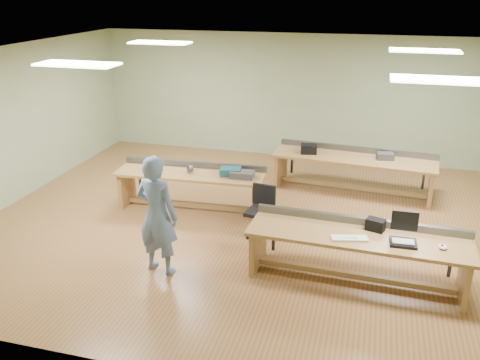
% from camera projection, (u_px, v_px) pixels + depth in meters
% --- Properties ---
extents(floor, '(10.00, 10.00, 0.00)m').
position_uv_depth(floor, '(264.00, 224.00, 9.21)').
color(floor, '#905D36').
rests_on(floor, ground).
extents(ceiling, '(10.00, 10.00, 0.00)m').
position_uv_depth(ceiling, '(267.00, 55.00, 8.13)').
color(ceiling, silver).
rests_on(ceiling, wall_back).
extents(wall_back, '(10.00, 0.04, 3.00)m').
position_uv_depth(wall_back, '(301.00, 97.00, 12.27)').
color(wall_back, '#90A47C').
rests_on(wall_back, floor).
extents(wall_front, '(10.00, 0.04, 3.00)m').
position_uv_depth(wall_front, '(179.00, 259.00, 5.07)').
color(wall_front, '#90A47C').
rests_on(wall_front, floor).
extents(wall_left, '(0.04, 8.00, 3.00)m').
position_uv_depth(wall_left, '(15.00, 125.00, 9.88)').
color(wall_left, '#90A47C').
rests_on(wall_left, floor).
extents(fluor_panels, '(6.20, 3.50, 0.03)m').
position_uv_depth(fluor_panels, '(267.00, 57.00, 8.14)').
color(fluor_panels, white).
rests_on(fluor_panels, ceiling).
extents(workbench_front, '(3.14, 0.96, 0.86)m').
position_uv_depth(workbench_front, '(357.00, 246.00, 7.26)').
color(workbench_front, olive).
rests_on(workbench_front, floor).
extents(workbench_mid, '(2.85, 0.89, 0.86)m').
position_uv_depth(workbench_mid, '(191.00, 182.00, 9.63)').
color(workbench_mid, olive).
rests_on(workbench_mid, floor).
extents(workbench_back, '(3.35, 1.18, 0.86)m').
position_uv_depth(workbench_back, '(353.00, 165.00, 10.48)').
color(workbench_back, olive).
rests_on(workbench_back, floor).
extents(person, '(0.74, 0.56, 1.84)m').
position_uv_depth(person, '(157.00, 215.00, 7.39)').
color(person, '#677AA8').
rests_on(person, floor).
extents(laptop_base, '(0.37, 0.30, 0.04)m').
position_uv_depth(laptop_base, '(403.00, 243.00, 6.91)').
color(laptop_base, black).
rests_on(laptop_base, workbench_front).
extents(laptop_screen, '(0.36, 0.03, 0.28)m').
position_uv_depth(laptop_screen, '(405.00, 221.00, 6.95)').
color(laptop_screen, black).
rests_on(laptop_screen, laptop_base).
extents(keyboard, '(0.52, 0.28, 0.03)m').
position_uv_depth(keyboard, '(349.00, 238.00, 7.04)').
color(keyboard, silver).
rests_on(keyboard, workbench_front).
extents(trackball_mouse, '(0.13, 0.15, 0.06)m').
position_uv_depth(trackball_mouse, '(443.00, 247.00, 6.79)').
color(trackball_mouse, white).
rests_on(trackball_mouse, workbench_front).
extents(camera_bag, '(0.30, 0.24, 0.17)m').
position_uv_depth(camera_bag, '(375.00, 225.00, 7.28)').
color(camera_bag, black).
rests_on(camera_bag, workbench_front).
extents(task_chair, '(0.55, 0.55, 0.90)m').
position_uv_depth(task_chair, '(261.00, 219.00, 8.65)').
color(task_chair, black).
rests_on(task_chair, floor).
extents(parts_bin_teal, '(0.43, 0.35, 0.13)m').
position_uv_depth(parts_bin_teal, '(231.00, 171.00, 9.40)').
color(parts_bin_teal, '#153D47').
rests_on(parts_bin_teal, workbench_mid).
extents(parts_bin_grey, '(0.44, 0.29, 0.12)m').
position_uv_depth(parts_bin_grey, '(242.00, 174.00, 9.28)').
color(parts_bin_grey, '#343437').
rests_on(parts_bin_grey, workbench_mid).
extents(mug, '(0.17, 0.17, 0.10)m').
position_uv_depth(mug, '(190.00, 170.00, 9.52)').
color(mug, '#343437').
rests_on(mug, workbench_mid).
extents(drinks_can, '(0.08, 0.08, 0.13)m').
position_uv_depth(drinks_can, '(191.00, 170.00, 9.50)').
color(drinks_can, silver).
rests_on(drinks_can, workbench_mid).
extents(storage_box_back, '(0.36, 0.28, 0.19)m').
position_uv_depth(storage_box_back, '(309.00, 149.00, 10.59)').
color(storage_box_back, black).
rests_on(storage_box_back, workbench_back).
extents(tray_back, '(0.36, 0.29, 0.13)m').
position_uv_depth(tray_back, '(385.00, 156.00, 10.25)').
color(tray_back, '#343437').
rests_on(tray_back, workbench_back).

